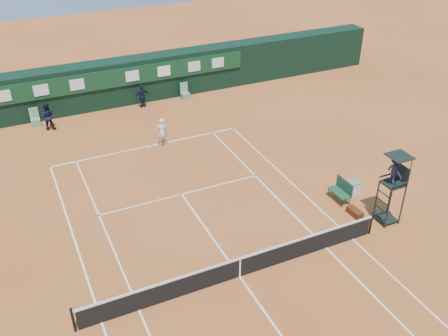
# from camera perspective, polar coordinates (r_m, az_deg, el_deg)

# --- Properties ---
(ground) EXTENTS (90.00, 90.00, 0.00)m
(ground) POSITION_cam_1_polar(r_m,az_deg,el_deg) (20.17, 1.79, -12.29)
(ground) COLOR #B65F2B
(ground) RESTS_ON ground
(court_lines) EXTENTS (11.05, 23.85, 0.01)m
(court_lines) POSITION_cam_1_polar(r_m,az_deg,el_deg) (20.17, 1.79, -12.28)
(court_lines) COLOR white
(court_lines) RESTS_ON ground
(tennis_net) EXTENTS (12.90, 0.10, 1.10)m
(tennis_net) POSITION_cam_1_polar(r_m,az_deg,el_deg) (19.83, 1.82, -11.22)
(tennis_net) COLOR black
(tennis_net) RESTS_ON ground
(back_wall) EXTENTS (40.00, 1.65, 3.00)m
(back_wall) POSITION_cam_1_polar(r_m,az_deg,el_deg) (34.74, -12.34, 9.53)
(back_wall) COLOR black
(back_wall) RESTS_ON ground
(linesman_chair_left) EXTENTS (0.55, 0.50, 1.15)m
(linesman_chair_left) POSITION_cam_1_polar(r_m,az_deg,el_deg) (33.39, -20.73, 5.05)
(linesman_chair_left) COLOR #5A8969
(linesman_chair_left) RESTS_ON ground
(linesman_chair_right) EXTENTS (0.55, 0.50, 1.15)m
(linesman_chair_right) POSITION_cam_1_polar(r_m,az_deg,el_deg) (35.22, -4.47, 8.37)
(linesman_chair_right) COLOR #5A8A65
(linesman_chair_right) RESTS_ON ground
(umpire_chair) EXTENTS (0.96, 0.95, 3.42)m
(umpire_chair) POSITION_cam_1_polar(r_m,az_deg,el_deg) (22.77, 18.91, -0.81)
(umpire_chair) COLOR black
(umpire_chair) RESTS_ON ground
(player_bench) EXTENTS (0.56, 1.20, 1.10)m
(player_bench) POSITION_cam_1_polar(r_m,az_deg,el_deg) (24.64, 13.30, -2.40)
(player_bench) COLOR #1A432B
(player_bench) RESTS_ON ground
(tennis_bag) EXTENTS (0.41, 0.85, 0.31)m
(tennis_bag) POSITION_cam_1_polar(r_m,az_deg,el_deg) (23.98, 14.72, -4.93)
(tennis_bag) COLOR black
(tennis_bag) RESTS_ON ground
(cooler) EXTENTS (0.57, 0.57, 0.65)m
(cooler) POSITION_cam_1_polar(r_m,az_deg,el_deg) (25.47, 14.52, -2.12)
(cooler) COLOR silver
(cooler) RESTS_ON ground
(tennis_ball) EXTENTS (0.07, 0.07, 0.07)m
(tennis_ball) POSITION_cam_1_polar(r_m,az_deg,el_deg) (27.32, -8.16, 0.34)
(tennis_ball) COLOR #DBEE37
(tennis_ball) RESTS_ON ground
(player) EXTENTS (0.66, 0.46, 1.72)m
(player) POSITION_cam_1_polar(r_m,az_deg,el_deg) (28.89, -7.10, 4.10)
(player) COLOR silver
(player) RESTS_ON ground
(ball_kid_left) EXTENTS (0.98, 0.85, 1.72)m
(ball_kid_left) POSITION_cam_1_polar(r_m,az_deg,el_deg) (32.41, -19.54, 5.58)
(ball_kid_left) COLOR black
(ball_kid_left) RESTS_ON ground
(ball_kid_right) EXTENTS (0.97, 0.46, 1.61)m
(ball_kid_right) POSITION_cam_1_polar(r_m,az_deg,el_deg) (34.03, -9.31, 8.11)
(ball_kid_right) COLOR black
(ball_kid_right) RESTS_ON ground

